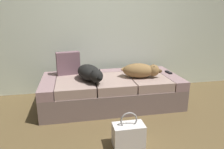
{
  "coord_description": "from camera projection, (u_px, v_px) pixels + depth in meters",
  "views": [
    {
      "loc": [
        -0.55,
        -1.7,
        1.32
      ],
      "look_at": [
        0.0,
        1.1,
        0.48
      ],
      "focal_mm": 33.35,
      "sensor_mm": 36.0,
      "label": 1
    }
  ],
  "objects": [
    {
      "name": "back_wall",
      "position": [
        103.0,
        8.0,
        3.42
      ],
      "size": [
        6.4,
        0.1,
        2.8
      ],
      "primitive_type": "cube",
      "color": "silver",
      "rests_on": "ground"
    },
    {
      "name": "couch",
      "position": [
        111.0,
        91.0,
        3.09
      ],
      "size": [
        1.98,
        0.92,
        0.43
      ],
      "color": "slate",
      "rests_on": "ground"
    },
    {
      "name": "dog_dark",
      "position": [
        90.0,
        73.0,
        2.84
      ],
      "size": [
        0.41,
        0.6,
        0.21
      ],
      "color": "black",
      "rests_on": "couch"
    },
    {
      "name": "dog_tan",
      "position": [
        141.0,
        70.0,
        2.98
      ],
      "size": [
        0.6,
        0.36,
        0.2
      ],
      "color": "olive",
      "rests_on": "couch"
    },
    {
      "name": "tv_remote",
      "position": [
        169.0,
        72.0,
        3.22
      ],
      "size": [
        0.06,
        0.15,
        0.02
      ],
      "primitive_type": "cube",
      "rotation": [
        0.0,
        0.0,
        0.09
      ],
      "color": "black",
      "rests_on": "couch"
    },
    {
      "name": "throw_pillow",
      "position": [
        68.0,
        63.0,
        3.12
      ],
      "size": [
        0.36,
        0.18,
        0.34
      ],
      "primitive_type": "cube",
      "rotation": [
        0.0,
        0.0,
        0.17
      ],
      "color": "#73535E",
      "rests_on": "couch"
    },
    {
      "name": "handbag",
      "position": [
        128.0,
        135.0,
        2.12
      ],
      "size": [
        0.32,
        0.18,
        0.38
      ],
      "color": "silver",
      "rests_on": "ground"
    }
  ]
}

